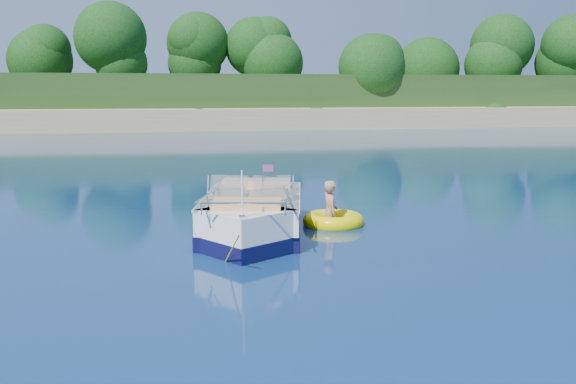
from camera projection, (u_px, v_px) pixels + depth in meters
name	position (u px, v px, depth m)	size (l,w,h in m)	color
ground	(355.00, 256.00, 11.05)	(160.00, 160.00, 0.00)	#0B284D
shoreline	(186.00, 106.00, 72.60)	(170.00, 59.00, 6.00)	#988758
treeline	(198.00, 55.00, 49.87)	(150.00, 7.12, 8.19)	#312110
motorboat	(252.00, 219.00, 12.54)	(2.60, 5.19, 1.75)	white
tow_tube	(333.00, 221.00, 13.59)	(1.41, 1.41, 0.34)	#FCE102
boy	(329.00, 225.00, 13.55)	(0.51, 0.34, 1.40)	tan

